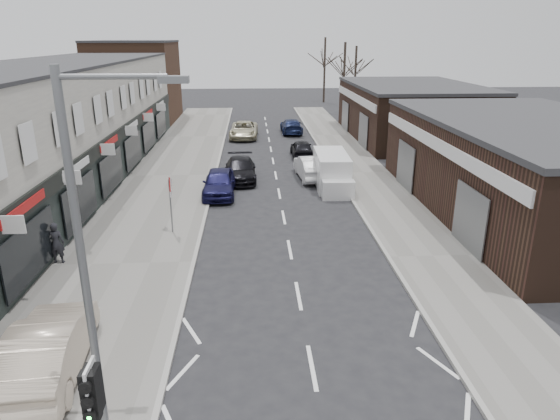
{
  "coord_description": "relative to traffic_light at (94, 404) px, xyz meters",
  "views": [
    {
      "loc": [
        -1.53,
        -9.37,
        8.54
      ],
      "look_at": [
        -0.55,
        7.66,
        2.6
      ],
      "focal_mm": 32.0,
      "sensor_mm": 36.0,
      "label": 1
    }
  ],
  "objects": [
    {
      "name": "traffic_light",
      "position": [
        0.0,
        0.0,
        0.0
      ],
      "size": [
        0.28,
        0.6,
        3.1
      ],
      "color": "slate",
      "rests_on": "pavement_left"
    },
    {
      "name": "parked_car_right_c",
      "position": [
        6.6,
        38.95,
        -1.75
      ],
      "size": [
        1.93,
        4.61,
        1.33
      ],
      "primitive_type": "imported",
      "rotation": [
        0.0,
        0.0,
        3.16
      ],
      "color": "#141D40",
      "rests_on": "ground"
    },
    {
      "name": "brick_block_far",
      "position": [
        -9.1,
        47.02,
        1.59
      ],
      "size": [
        8.0,
        10.0,
        8.0
      ],
      "primitive_type": "cube",
      "color": "#4D3021",
      "rests_on": "ground"
    },
    {
      "name": "parked_car_left_b",
      "position": [
        2.14,
        23.07,
        -1.74
      ],
      "size": [
        2.02,
        4.71,
        1.35
      ],
      "primitive_type": "imported",
      "rotation": [
        0.0,
        0.0,
        0.03
      ],
      "color": "black",
      "rests_on": "ground"
    },
    {
      "name": "street_lamp",
      "position": [
        -0.13,
        1.22,
        2.2
      ],
      "size": [
        2.23,
        0.22,
        8.0
      ],
      "color": "slate",
      "rests_on": "pavement_left"
    },
    {
      "name": "parked_car_right_b",
      "position": [
        6.6,
        29.16,
        -1.77
      ],
      "size": [
        1.53,
        3.79,
        1.29
      ],
      "primitive_type": "imported",
      "rotation": [
        0.0,
        0.0,
        3.14
      ],
      "color": "black",
      "rests_on": "ground"
    },
    {
      "name": "parked_car_right_a",
      "position": [
        6.6,
        23.19,
        -1.68
      ],
      "size": [
        1.92,
        4.59,
        1.47
      ],
      "primitive_type": "imported",
      "rotation": [
        0.0,
        0.0,
        3.22
      ],
      "color": "silver",
      "rests_on": "ground"
    },
    {
      "name": "sedan_on_pavement",
      "position": [
        -2.51,
        4.0,
        -1.51
      ],
      "size": [
        2.09,
        4.87,
        1.56
      ],
      "primitive_type": "imported",
      "rotation": [
        0.0,
        0.0,
        3.24
      ],
      "color": "#C3B19C",
      "rests_on": "pavement_left"
    },
    {
      "name": "right_unit_near",
      "position": [
        16.9,
        16.02,
        -0.16
      ],
      "size": [
        10.0,
        18.0,
        4.5
      ],
      "primitive_type": "cube",
      "color": "#332017",
      "rests_on": "ground"
    },
    {
      "name": "pedestrian",
      "position": [
        -4.8,
        11.0,
        -1.46
      ],
      "size": [
        0.62,
        0.42,
        1.68
      ],
      "primitive_type": "imported",
      "rotation": [
        0.0,
        0.0,
        3.11
      ],
      "color": "black",
      "rests_on": "pavement_left"
    },
    {
      "name": "tree_far_a",
      "position": [
        13.4,
        50.02,
        -2.41
      ],
      "size": [
        3.6,
        3.6,
        8.0
      ],
      "primitive_type": null,
      "color": "#382D26",
      "rests_on": "ground"
    },
    {
      "name": "tree_far_b",
      "position": [
        15.9,
        56.02,
        -2.41
      ],
      "size": [
        3.6,
        3.6,
        7.5
      ],
      "primitive_type": null,
      "color": "#382D26",
      "rests_on": "ground"
    },
    {
      "name": "warning_sign",
      "position": [
        -0.76,
        14.02,
        -0.21
      ],
      "size": [
        0.12,
        0.8,
        2.7
      ],
      "color": "slate",
      "rests_on": "pavement_left"
    },
    {
      "name": "right_unit_far",
      "position": [
        16.9,
        36.02,
        -0.16
      ],
      "size": [
        10.0,
        16.0,
        4.5
      ],
      "primitive_type": "cube",
      "color": "#332017",
      "rests_on": "ground"
    },
    {
      "name": "ground",
      "position": [
        4.4,
        2.02,
        -2.41
      ],
      "size": [
        160.0,
        160.0,
        0.0
      ],
      "primitive_type": "plane",
      "color": "black",
      "rests_on": "ground"
    },
    {
      "name": "tree_far_c",
      "position": [
        12.9,
        62.02,
        -2.41
      ],
      "size": [
        3.6,
        3.6,
        8.5
      ],
      "primitive_type": null,
      "color": "#382D26",
      "rests_on": "ground"
    },
    {
      "name": "pavement_right",
      "position": [
        10.15,
        24.02,
        -2.35
      ],
      "size": [
        3.5,
        64.0,
        0.12
      ],
      "primitive_type": "cube",
      "color": "slate",
      "rests_on": "ground"
    },
    {
      "name": "pavement_left",
      "position": [
        -2.35,
        24.02,
        -2.35
      ],
      "size": [
        5.5,
        64.0,
        0.12
      ],
      "primitive_type": "cube",
      "color": "slate",
      "rests_on": "ground"
    },
    {
      "name": "white_van",
      "position": [
        7.6,
        21.19,
        -1.46
      ],
      "size": [
        1.97,
        5.23,
        2.02
      ],
      "rotation": [
        0.0,
        0.0,
        -0.03
      ],
      "color": "silver",
      "rests_on": "ground"
    },
    {
      "name": "parked_car_left_c",
      "position": [
        2.2,
        36.9,
        -1.7
      ],
      "size": [
        2.59,
        5.23,
        1.43
      ],
      "primitive_type": "imported",
      "rotation": [
        0.0,
        0.0,
        -0.04
      ],
      "color": "#BBB596",
      "rests_on": "ground"
    },
    {
      "name": "parked_car_left_a",
      "position": [
        1.0,
        19.9,
        -1.67
      ],
      "size": [
        1.81,
        4.39,
        1.49
      ],
      "primitive_type": "imported",
      "rotation": [
        0.0,
        0.0,
        -0.01
      ],
      "color": "#15143F",
      "rests_on": "ground"
    },
    {
      "name": "shop_terrace_left",
      "position": [
        -9.1,
        21.52,
        1.14
      ],
      "size": [
        8.0,
        41.0,
        7.1
      ],
      "primitive_type": "cube",
      "color": "beige",
      "rests_on": "ground"
    }
  ]
}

